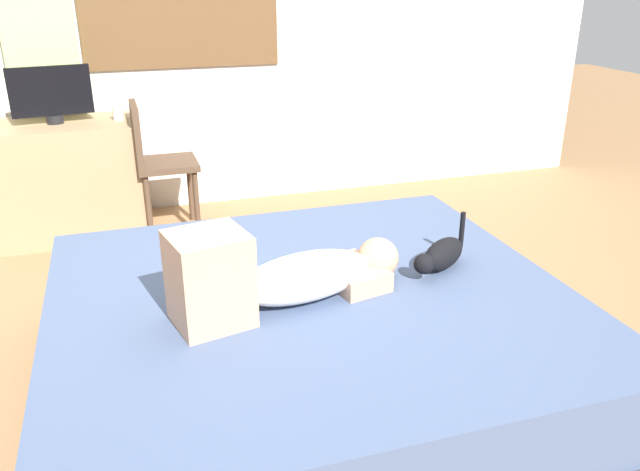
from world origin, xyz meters
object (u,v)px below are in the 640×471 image
Objects in this scene: person_lying at (282,276)px; cup at (118,113)px; tv_monitor at (51,94)px; bed at (312,342)px; desk at (71,180)px; chair_by_desk at (155,158)px; cat at (441,255)px.

cup is (-0.51, 2.14, 0.22)m from person_lying.
tv_monitor reaches higher than person_lying.
cup is at bearing -3.03° from tv_monitor.
bed is at bearing -73.05° from cup.
person_lying is (-0.13, -0.05, 0.34)m from bed.
bed is 4.29× the size of tv_monitor.
chair_by_desk reaches higher than desk.
desk is (-0.85, 2.16, -0.19)m from person_lying.
cup is at bearing 120.54° from cat.
tv_monitor is (-1.60, 2.08, 0.40)m from cat.
cup reaches higher than bed.
chair_by_desk is (-0.32, 2.02, -0.06)m from person_lying.
chair_by_desk is (0.53, -0.14, 0.14)m from desk.
person_lying is 1.96× the size of tv_monitor.
bed is at bearing -64.33° from tv_monitor.
cat reaches higher than bed.
tv_monitor is 0.72m from chair_by_desk.
tv_monitor is (-0.89, 2.16, 0.36)m from person_lying.
person_lying is at bearing -67.65° from tv_monitor.
bed is 6.51× the size of cat.
bed is 0.65m from cat.
cat is (0.71, 0.08, -0.05)m from person_lying.
person_lying is at bearing -173.69° from cat.
chair_by_desk is at bearing -14.67° from desk.
desk is at bearing 114.81° from bed.
cat is 0.66× the size of tv_monitor.
desk reaches higher than cat.
tv_monitor reaches higher than bed.
chair_by_desk is at bearing 117.78° from cat.
bed is at bearing 19.74° from person_lying.
tv_monitor is at bearing 112.35° from person_lying.
cat is 2.66m from tv_monitor.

